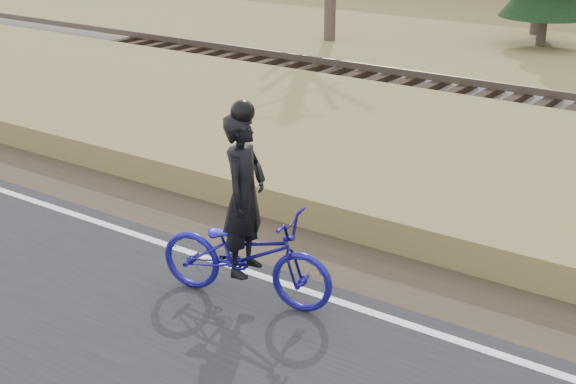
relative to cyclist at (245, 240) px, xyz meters
The scene contains 1 object.
cyclist is the anchor object (origin of this frame).
Camera 1 is at (-0.82, -6.68, 4.49)m, focal length 50.00 mm.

